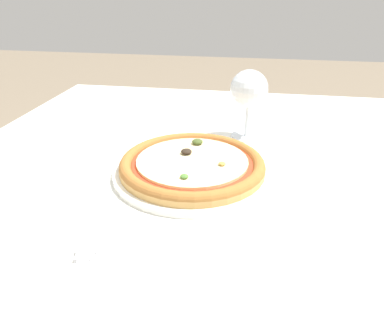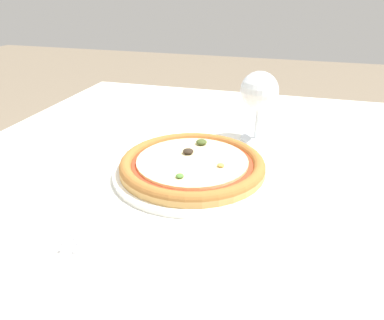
{
  "view_description": "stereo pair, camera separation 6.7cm",
  "coord_description": "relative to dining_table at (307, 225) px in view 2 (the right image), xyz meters",
  "views": [
    {
      "loc": [
        -0.11,
        -0.6,
        1.04
      ],
      "look_at": [
        -0.21,
        -0.0,
        0.74
      ],
      "focal_mm": 35.0,
      "sensor_mm": 36.0,
      "label": 1
    },
    {
      "loc": [
        -0.04,
        -0.58,
        1.04
      ],
      "look_at": [
        -0.21,
        -0.0,
        0.74
      ],
      "focal_mm": 35.0,
      "sensor_mm": 36.0,
      "label": 2
    }
  ],
  "objects": [
    {
      "name": "fork",
      "position": [
        -0.3,
        -0.28,
        0.07
      ],
      "size": [
        0.05,
        0.17,
        0.0
      ],
      "color": "silver",
      "rests_on": "dining_table"
    },
    {
      "name": "pizza_plate",
      "position": [
        -0.21,
        -0.0,
        0.09
      ],
      "size": [
        0.29,
        0.29,
        0.04
      ],
      "color": "white",
      "rests_on": "dining_table"
    },
    {
      "name": "wine_glass_far_left",
      "position": [
        -0.12,
        0.2,
        0.18
      ],
      "size": [
        0.08,
        0.08,
        0.15
      ],
      "color": "silver",
      "rests_on": "dining_table"
    },
    {
      "name": "dining_table",
      "position": [
        0.0,
        0.0,
        0.0
      ],
      "size": [
        1.41,
        1.14,
        0.71
      ],
      "color": "brown",
      "rests_on": "ground_plane"
    }
  ]
}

